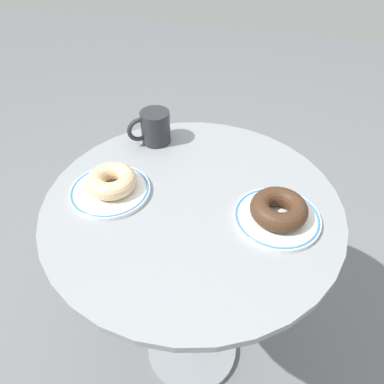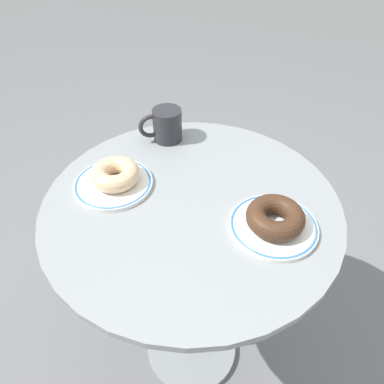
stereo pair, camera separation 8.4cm
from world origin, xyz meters
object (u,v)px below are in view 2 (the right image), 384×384
Objects in this scene: cafe_table at (191,257)px; donut_chocolate at (275,217)px; plate_right at (273,226)px; donut_glazed at (115,174)px; plate_left at (114,183)px; coffee_mug at (166,125)px.

cafe_table is 0.31m from donut_chocolate.
donut_glazed is at bearing -177.97° from plate_right.
plate_left is at bearing -128.93° from donut_glazed.
plate_right is 1.60× the size of donut_glazed.
plate_left is 0.39m from donut_chocolate.
coffee_mug is (0.02, 0.22, 0.01)m from donut_glazed.
plate_left is at bearing -172.63° from cafe_table.
donut_glazed is at bearing -174.24° from cafe_table.
coffee_mug is at bearing 84.28° from donut_glazed.
plate_right is at bearing -1.63° from cafe_table.
cafe_table is 3.98× the size of plate_left.
donut_glazed is (-0.38, -0.01, 0.03)m from plate_right.
cafe_table is at bearing 178.37° from plate_right.
donut_chocolate is at bearing 0.00° from plate_right.
plate_right is at bearing 2.03° from donut_glazed.
coffee_mug reaches higher than donut_chocolate.
coffee_mug is (-0.36, 0.21, 0.04)m from plate_right.
donut_glazed reaches higher than cafe_table.
cafe_table is 7.21× the size of coffee_mug.
cafe_table is at bearing 7.37° from plate_left.
cafe_table is 6.37× the size of donut_glazed.
plate_left is 0.39m from plate_right.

